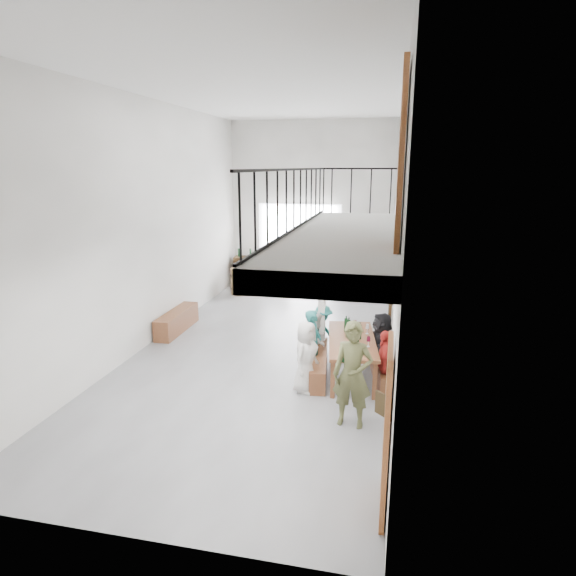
% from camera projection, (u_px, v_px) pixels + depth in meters
% --- Properties ---
extents(floor, '(12.00, 12.00, 0.00)m').
position_uv_depth(floor, '(268.00, 347.00, 11.04)').
color(floor, slate).
rests_on(floor, ground).
extents(room_walls, '(12.00, 12.00, 12.00)m').
position_uv_depth(room_walls, '(266.00, 189.00, 10.17)').
color(room_walls, white).
rests_on(room_walls, ground).
extents(gateway_portal, '(2.80, 0.08, 2.80)m').
position_uv_depth(gateway_portal, '(299.00, 246.00, 16.41)').
color(gateway_portal, white).
rests_on(gateway_portal, ground).
extents(right_wall_decor, '(0.07, 8.28, 5.07)m').
position_uv_depth(right_wall_decor, '(391.00, 302.00, 8.30)').
color(right_wall_decor, '#9D592A').
rests_on(right_wall_decor, ground).
extents(balcony, '(1.52, 5.62, 4.00)m').
position_uv_depth(balcony, '(344.00, 242.00, 6.95)').
color(balcony, silver).
rests_on(balcony, ground).
extents(tasting_table, '(1.15, 2.24, 0.79)m').
position_uv_depth(tasting_table, '(352.00, 343.00, 9.30)').
color(tasting_table, brown).
rests_on(tasting_table, ground).
extents(bench_inner, '(0.52, 1.91, 0.43)m').
position_uv_depth(bench_inner, '(319.00, 364.00, 9.52)').
color(bench_inner, brown).
rests_on(bench_inner, ground).
extents(bench_wall, '(0.53, 1.88, 0.43)m').
position_uv_depth(bench_wall, '(380.00, 369.00, 9.29)').
color(bench_wall, brown).
rests_on(bench_wall, ground).
extents(tableware, '(0.56, 1.07, 0.35)m').
position_uv_depth(tableware, '(355.00, 331.00, 9.26)').
color(tableware, black).
rests_on(tableware, tasting_table).
extents(side_bench, '(0.41, 1.83, 0.51)m').
position_uv_depth(side_bench, '(177.00, 321.00, 12.05)').
color(side_bench, brown).
rests_on(side_bench, ground).
extents(oak_barrel, '(0.57, 0.57, 0.84)m').
position_uv_depth(oak_barrel, '(239.00, 281.00, 15.54)').
color(oak_barrel, '#99673E').
rests_on(oak_barrel, ground).
extents(serving_counter, '(1.95, 0.75, 1.01)m').
position_uv_depth(serving_counter, '(262.00, 271.00, 16.61)').
color(serving_counter, '#38240F').
rests_on(serving_counter, ground).
extents(counter_bottles, '(1.65, 0.27, 0.28)m').
position_uv_depth(counter_bottles, '(262.00, 253.00, 16.47)').
color(counter_bottles, black).
rests_on(counter_bottles, serving_counter).
extents(guest_left_a, '(0.61, 0.75, 1.34)m').
position_uv_depth(guest_left_a, '(306.00, 357.00, 8.72)').
color(guest_left_a, silver).
rests_on(guest_left_a, ground).
extents(guest_left_b, '(0.35, 0.51, 1.34)m').
position_uv_depth(guest_left_b, '(313.00, 343.00, 9.41)').
color(guest_left_b, '#21706E').
rests_on(guest_left_b, ground).
extents(guest_left_c, '(0.59, 0.68, 1.17)m').
position_uv_depth(guest_left_c, '(317.00, 340.00, 9.82)').
color(guest_left_c, silver).
rests_on(guest_left_c, ground).
extents(guest_left_d, '(0.59, 0.84, 1.18)m').
position_uv_depth(guest_left_d, '(322.00, 332.00, 10.29)').
color(guest_left_d, '#21706E').
rests_on(guest_left_d, ground).
extents(guest_right_a, '(0.30, 0.71, 1.21)m').
position_uv_depth(guest_right_a, '(385.00, 362.00, 8.63)').
color(guest_right_a, '#A9211D').
rests_on(guest_right_a, ground).
extents(guest_right_b, '(0.50, 1.24, 1.31)m').
position_uv_depth(guest_right_b, '(381.00, 345.00, 9.33)').
color(guest_right_b, black).
rests_on(guest_right_b, ground).
extents(guest_right_c, '(0.35, 0.53, 1.07)m').
position_uv_depth(guest_right_c, '(383.00, 340.00, 9.97)').
color(guest_right_c, silver).
rests_on(guest_right_c, ground).
extents(host_standing, '(0.66, 0.47, 1.72)m').
position_uv_depth(host_standing, '(353.00, 375.00, 7.51)').
color(host_standing, '#474929').
rests_on(host_standing, ground).
extents(potted_plant, '(0.40, 0.34, 0.43)m').
position_uv_depth(potted_plant, '(377.00, 342.00, 10.74)').
color(potted_plant, '#184318').
rests_on(potted_plant, ground).
extents(bicycle_near, '(1.58, 0.60, 0.82)m').
position_uv_depth(bicycle_near, '(326.00, 277.00, 16.13)').
color(bicycle_near, black).
rests_on(bicycle_near, ground).
extents(bicycle_far, '(1.86, 1.28, 1.10)m').
position_uv_depth(bicycle_far, '(351.00, 279.00, 15.31)').
color(bicycle_far, black).
rests_on(bicycle_far, ground).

